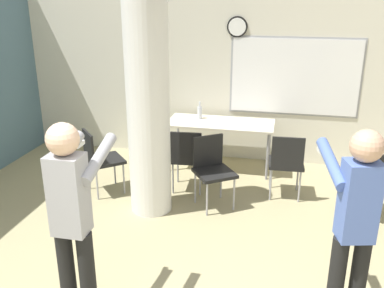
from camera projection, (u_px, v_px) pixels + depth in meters
wall_back at (242, 71)px, 6.49m from camera, size 8.00×0.15×2.80m
support_pillar at (148, 98)px, 4.84m from camera, size 0.50×0.50×2.80m
folding_table at (220, 125)px, 6.30m from camera, size 1.56×0.68×0.72m
bottle_on_table at (200, 112)px, 6.43m from camera, size 0.07×0.07×0.26m
chair_near_pillar at (99, 157)px, 5.56m from camera, size 0.62×0.62×0.87m
chair_table_right at (286, 161)px, 5.42m from camera, size 0.46×0.46×0.87m
chair_mid_room at (382, 179)px, 4.90m from camera, size 0.58×0.58×0.87m
chair_table_left at (188, 155)px, 5.60m from camera, size 0.47×0.47×0.87m
chair_table_front at (212, 166)px, 5.25m from camera, size 0.61×0.61×0.87m
person_playing_front at (73, 213)px, 3.14m from camera, size 0.37×0.67×1.71m
person_playing_side at (354, 219)px, 3.09m from camera, size 0.48×0.66×1.68m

